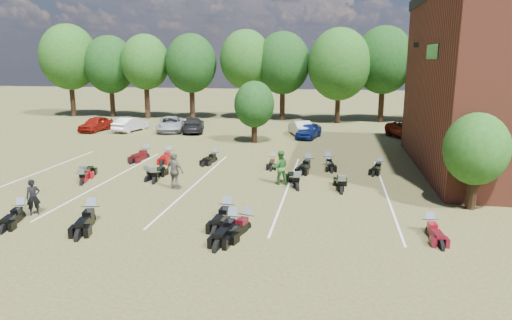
% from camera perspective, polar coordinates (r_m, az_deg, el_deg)
% --- Properties ---
extents(ground, '(160.00, 160.00, 0.00)m').
position_cam_1_polar(ground, '(21.55, -2.18, -5.40)').
color(ground, brown).
rests_on(ground, ground).
extents(car_0, '(1.91, 4.11, 1.36)m').
position_cam_1_polar(car_0, '(45.06, -19.40, 4.28)').
color(car_0, maroon).
rests_on(car_0, ground).
extents(car_1, '(2.12, 4.16, 1.31)m').
position_cam_1_polar(car_1, '(44.01, -15.43, 4.33)').
color(car_1, silver).
rests_on(car_1, ground).
extents(car_2, '(3.45, 5.27, 1.35)m').
position_cam_1_polar(car_2, '(43.12, -10.66, 4.43)').
color(car_2, '#9CA1A5').
rests_on(car_2, ground).
extents(car_3, '(3.00, 4.98, 1.35)m').
position_cam_1_polar(car_3, '(42.36, -7.85, 4.39)').
color(car_3, black).
rests_on(car_3, ground).
extents(car_4, '(2.34, 4.01, 1.28)m').
position_cam_1_polar(car_4, '(39.06, 6.60, 3.68)').
color(car_4, navy).
rests_on(car_4, ground).
extents(car_5, '(2.62, 4.32, 1.34)m').
position_cam_1_polar(car_5, '(40.29, 5.57, 4.02)').
color(car_5, '#A5A5A0').
rests_on(car_5, ground).
extents(car_6, '(4.44, 5.95, 1.50)m').
position_cam_1_polar(car_6, '(40.46, 18.96, 3.54)').
color(car_6, '#630A05').
rests_on(car_6, ground).
extents(car_7, '(2.98, 5.39, 1.48)m').
position_cam_1_polar(car_7, '(41.62, 24.47, 3.31)').
color(car_7, '#3D3C42').
rests_on(car_7, ground).
extents(person_black, '(0.69, 0.65, 1.58)m').
position_cam_1_polar(person_black, '(21.98, -26.08, -4.21)').
color(person_black, black).
rests_on(person_black, ground).
extents(person_green, '(1.04, 0.90, 1.86)m').
position_cam_1_polar(person_green, '(24.51, 3.02, -0.92)').
color(person_green, '#2A6927').
rests_on(person_green, ground).
extents(person_grey, '(1.22, 0.88, 1.92)m').
position_cam_1_polar(person_grey, '(23.87, -10.11, -1.40)').
color(person_grey, '#5B574E').
rests_on(person_grey, ground).
extents(motorcycle_0, '(1.18, 2.28, 1.22)m').
position_cam_1_polar(motorcycle_0, '(21.95, -27.28, -6.51)').
color(motorcycle_0, black).
rests_on(motorcycle_0, ground).
extents(motorcycle_1, '(1.37, 2.62, 1.40)m').
position_cam_1_polar(motorcycle_1, '(20.31, -19.81, -7.31)').
color(motorcycle_1, black).
rests_on(motorcycle_1, ground).
extents(motorcycle_3, '(1.01, 2.49, 1.35)m').
position_cam_1_polar(motorcycle_3, '(18.10, -2.98, -9.01)').
color(motorcycle_3, black).
rests_on(motorcycle_3, ground).
extents(motorcycle_4, '(0.86, 2.48, 1.37)m').
position_cam_1_polar(motorcycle_4, '(19.47, -3.66, -7.42)').
color(motorcycle_4, black).
rests_on(motorcycle_4, ground).
extents(motorcycle_5, '(1.33, 2.39, 1.27)m').
position_cam_1_polar(motorcycle_5, '(18.34, -1.23, -8.69)').
color(motorcycle_5, black).
rests_on(motorcycle_5, ground).
extents(motorcycle_6, '(0.83, 2.10, 1.15)m').
position_cam_1_polar(motorcycle_6, '(19.22, 20.82, -8.53)').
color(motorcycle_6, '#520B15').
rests_on(motorcycle_6, ground).
extents(motorcycle_7, '(1.32, 2.29, 1.22)m').
position_cam_1_polar(motorcycle_7, '(26.37, -20.90, -2.86)').
color(motorcycle_7, maroon).
rests_on(motorcycle_7, ground).
extents(motorcycle_8, '(1.28, 2.37, 1.26)m').
position_cam_1_polar(motorcycle_8, '(27.10, -20.68, -2.44)').
color(motorcycle_8, black).
rests_on(motorcycle_8, ground).
extents(motorcycle_9, '(1.11, 2.35, 1.26)m').
position_cam_1_polar(motorcycle_9, '(26.04, -13.32, -2.55)').
color(motorcycle_9, black).
rests_on(motorcycle_9, ground).
extents(motorcycle_10, '(1.20, 2.43, 1.30)m').
position_cam_1_polar(motorcycle_10, '(25.51, -12.60, -2.83)').
color(motorcycle_10, black).
rests_on(motorcycle_10, ground).
extents(motorcycle_11, '(1.47, 2.62, 1.39)m').
position_cam_1_polar(motorcycle_11, '(23.81, 5.11, -3.68)').
color(motorcycle_11, black).
rests_on(motorcycle_11, ground).
extents(motorcycle_12, '(0.85, 2.42, 1.33)m').
position_cam_1_polar(motorcycle_12, '(23.50, 10.61, -4.07)').
color(motorcycle_12, black).
rests_on(motorcycle_12, ground).
extents(motorcycle_14, '(1.06, 2.47, 1.34)m').
position_cam_1_polar(motorcycle_14, '(31.98, -13.55, 0.24)').
color(motorcycle_14, '#40090C').
rests_on(motorcycle_14, ground).
extents(motorcycle_15, '(0.95, 2.38, 1.30)m').
position_cam_1_polar(motorcycle_15, '(31.17, -10.81, 0.06)').
color(motorcycle_15, maroon).
rests_on(motorcycle_15, ground).
extents(motorcycle_16, '(1.09, 2.25, 1.20)m').
position_cam_1_polar(motorcycle_16, '(30.27, -5.18, -0.14)').
color(motorcycle_16, black).
rests_on(motorcycle_16, ground).
extents(motorcycle_17, '(0.75, 2.04, 1.12)m').
position_cam_1_polar(motorcycle_17, '(29.04, 2.14, -0.65)').
color(motorcycle_17, black).
rests_on(motorcycle_17, ground).
extents(motorcycle_18, '(1.21, 2.56, 1.37)m').
position_cam_1_polar(motorcycle_18, '(28.20, 6.51, -1.12)').
color(motorcycle_18, black).
rests_on(motorcycle_18, ground).
extents(motorcycle_19, '(1.04, 2.34, 1.26)m').
position_cam_1_polar(motorcycle_19, '(29.14, 8.95, -0.75)').
color(motorcycle_19, black).
rests_on(motorcycle_19, ground).
extents(motorcycle_20, '(1.22, 2.17, 1.15)m').
position_cam_1_polar(motorcycle_20, '(28.65, 15.10, -1.27)').
color(motorcycle_20, black).
rests_on(motorcycle_20, ground).
extents(tree_line, '(56.00, 6.00, 9.79)m').
position_cam_1_polar(tree_line, '(49.32, 3.76, 12.20)').
color(tree_line, black).
rests_on(tree_line, ground).
extents(young_tree_near_building, '(2.80, 2.80, 4.16)m').
position_cam_1_polar(young_tree_near_building, '(22.27, 25.83, 1.23)').
color(young_tree_near_building, black).
rests_on(young_tree_near_building, ground).
extents(young_tree_midfield, '(3.20, 3.20, 4.70)m').
position_cam_1_polar(young_tree_midfield, '(36.26, -0.22, 6.98)').
color(young_tree_midfield, black).
rests_on(young_tree_midfield, ground).
extents(parking_lines, '(20.10, 14.00, 0.01)m').
position_cam_1_polar(parking_lines, '(25.06, -7.48, -2.89)').
color(parking_lines, silver).
rests_on(parking_lines, ground).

